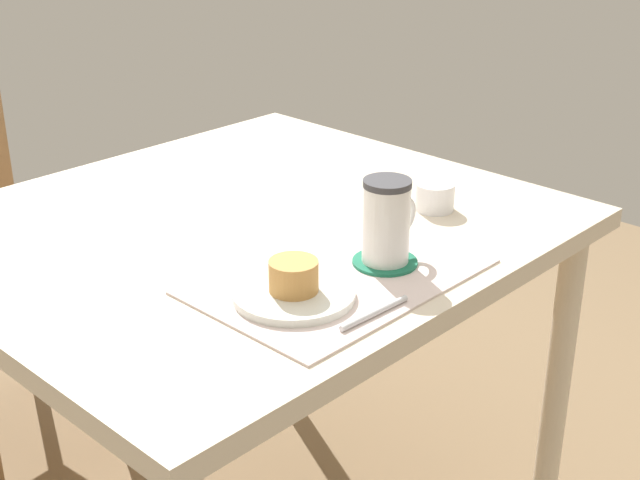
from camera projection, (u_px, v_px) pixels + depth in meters
dining_table at (245, 263)px, 1.59m from camera, size 1.02×0.91×0.75m
placemat at (339, 276)px, 1.35m from camera, size 0.43×0.29×0.00m
pastry_plate at (294, 294)px, 1.28m from camera, size 0.18×0.18×0.01m
pastry at (294, 276)px, 1.27m from camera, size 0.07×0.07×0.05m
coffee_coaster at (385, 262)px, 1.39m from camera, size 0.10×0.10×0.00m
coffee_mug at (387, 221)px, 1.36m from camera, size 0.11×0.07×0.13m
teaspoon at (374, 313)px, 1.23m from camera, size 0.13×0.01×0.01m
sugar_bowl at (435, 197)px, 1.59m from camera, size 0.07×0.07×0.05m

